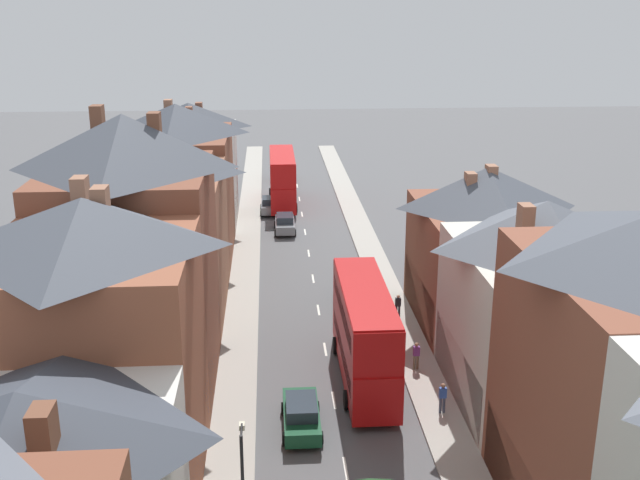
# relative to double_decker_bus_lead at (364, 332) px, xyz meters

# --- Properties ---
(pavement_left) EXTENTS (2.20, 104.00, 0.14)m
(pavement_left) POSITION_rel_double_decker_bus_lead_xyz_m (-6.89, 17.88, -2.75)
(pavement_left) COLOR #A8A399
(pavement_left) RESTS_ON ground
(pavement_right) EXTENTS (2.20, 104.00, 0.14)m
(pavement_right) POSITION_rel_double_decker_bus_lead_xyz_m (3.31, 17.88, -2.75)
(pavement_right) COLOR #A8A399
(pavement_right) RESTS_ON ground
(centre_line_dashes) EXTENTS (0.14, 97.80, 0.01)m
(centre_line_dashes) POSITION_rel_double_decker_bus_lead_xyz_m (-1.79, 15.88, -2.81)
(centre_line_dashes) COLOR silver
(centre_line_dashes) RESTS_ON ground
(terrace_row_left) EXTENTS (8.00, 67.43, 14.69)m
(terrace_row_left) POSITION_rel_double_decker_bus_lead_xyz_m (-11.98, 1.72, 3.32)
(terrace_row_left) COLOR brown
(terrace_row_left) RESTS_ON ground
(terrace_row_right) EXTENTS (8.00, 46.29, 13.51)m
(terrace_row_right) POSITION_rel_double_decker_bus_lead_xyz_m (8.39, -11.34, 2.93)
(terrace_row_right) COLOR #935138
(terrace_row_right) RESTS_ON ground
(double_decker_bus_lead) EXTENTS (2.74, 10.80, 5.30)m
(double_decker_bus_lead) POSITION_rel_double_decker_bus_lead_xyz_m (0.00, 0.00, 0.00)
(double_decker_bus_lead) COLOR #B70F0F
(double_decker_bus_lead) RESTS_ON ground
(double_decker_bus_mid_street) EXTENTS (2.74, 10.80, 5.30)m
(double_decker_bus_mid_street) POSITION_rel_double_decker_bus_lead_xyz_m (-3.60, 37.45, 0.00)
(double_decker_bus_mid_street) COLOR red
(double_decker_bus_mid_street) RESTS_ON ground
(car_near_blue) EXTENTS (1.90, 3.90, 1.65)m
(car_near_blue) POSITION_rel_double_decker_bus_lead_xyz_m (-4.89, 34.39, -1.99)
(car_near_blue) COLOR gray
(car_near_blue) RESTS_ON ground
(car_near_silver) EXTENTS (1.90, 4.46, 1.60)m
(car_near_silver) POSITION_rel_double_decker_bus_lead_xyz_m (-3.59, -4.73, -2.01)
(car_near_silver) COLOR #144728
(car_near_silver) RESTS_ON ground
(car_parked_left_a) EXTENTS (1.90, 4.54, 1.66)m
(car_parked_left_a) POSITION_rel_double_decker_bus_lead_xyz_m (1.31, 11.65, -1.98)
(car_parked_left_a) COLOR #144728
(car_parked_left_a) RESTS_ON ground
(car_parked_right_a) EXTENTS (1.90, 4.29, 1.70)m
(car_parked_right_a) POSITION_rel_double_decker_bus_lead_xyz_m (-3.59, 48.52, -1.96)
(car_parked_right_a) COLOR maroon
(car_parked_right_a) RESTS_ON ground
(car_mid_black) EXTENTS (1.90, 4.43, 1.64)m
(car_mid_black) POSITION_rel_double_decker_bus_lead_xyz_m (-3.59, 28.03, -1.99)
(car_mid_black) COLOR gray
(car_mid_black) RESTS_ON ground
(pedestrian_mid_left) EXTENTS (0.36, 0.22, 1.61)m
(pedestrian_mid_left) POSITION_rel_double_decker_bus_lead_xyz_m (3.46, -3.93, -1.78)
(pedestrian_mid_left) COLOR #3D4256
(pedestrian_mid_left) RESTS_ON pavement_right
(pedestrian_mid_right) EXTENTS (0.36, 0.22, 1.61)m
(pedestrian_mid_right) POSITION_rel_double_decker_bus_lead_xyz_m (3.04, 0.76, -1.78)
(pedestrian_mid_right) COLOR brown
(pedestrian_mid_right) RESTS_ON pavement_right
(pedestrian_far_left) EXTENTS (0.36, 0.22, 1.61)m
(pedestrian_far_left) POSITION_rel_double_decker_bus_lead_xyz_m (3.23, 7.91, -1.78)
(pedestrian_far_left) COLOR #23232D
(pedestrian_far_left) RESTS_ON pavement_right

